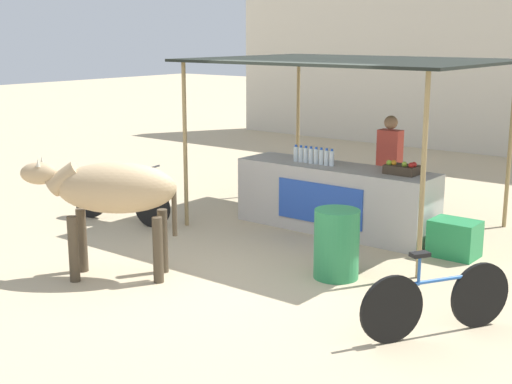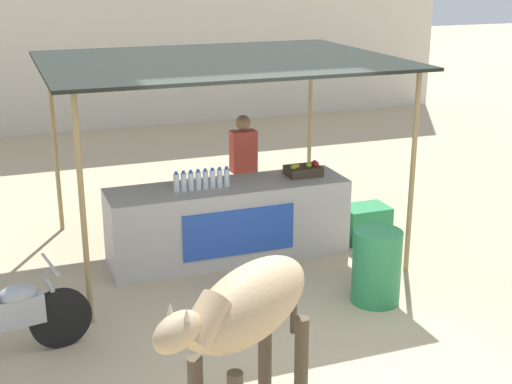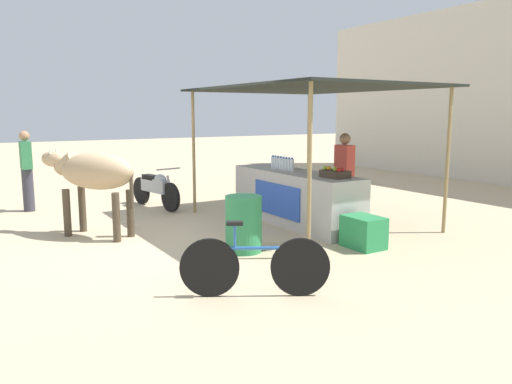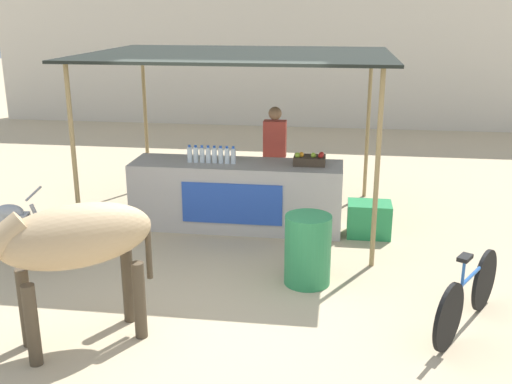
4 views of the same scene
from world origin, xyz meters
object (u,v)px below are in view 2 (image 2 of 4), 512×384
(fruit_crate, at_px, (304,170))
(water_barrel, at_px, (376,267))
(stall_counter, at_px, (229,221))
(cooler_box, at_px, (365,223))
(cow, at_px, (247,311))
(vendor_behind_counter, at_px, (243,173))

(fruit_crate, bearing_deg, water_barrel, -87.11)
(stall_counter, bearing_deg, cooler_box, -2.94)
(stall_counter, xyz_separation_m, cow, (-0.95, -3.34, 0.55))
(stall_counter, xyz_separation_m, vendor_behind_counter, (0.46, 0.75, 0.37))
(stall_counter, distance_m, cow, 3.52)
(vendor_behind_counter, distance_m, cow, 4.34)
(stall_counter, height_order, cow, cow)
(stall_counter, bearing_deg, cow, -105.91)
(stall_counter, distance_m, water_barrel, 2.07)
(fruit_crate, relative_size, water_barrel, 0.53)
(fruit_crate, xyz_separation_m, cooler_box, (0.86, -0.15, -0.79))
(stall_counter, distance_m, vendor_behind_counter, 0.96)
(cow, bearing_deg, stall_counter, 74.09)
(cooler_box, relative_size, water_barrel, 0.73)
(stall_counter, relative_size, vendor_behind_counter, 1.82)
(fruit_crate, height_order, cow, cow)
(vendor_behind_counter, bearing_deg, water_barrel, -75.14)
(fruit_crate, relative_size, cooler_box, 0.73)
(stall_counter, distance_m, cooler_box, 1.91)
(stall_counter, relative_size, water_barrel, 3.64)
(water_barrel, bearing_deg, cooler_box, 64.97)
(fruit_crate, height_order, water_barrel, fruit_crate)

